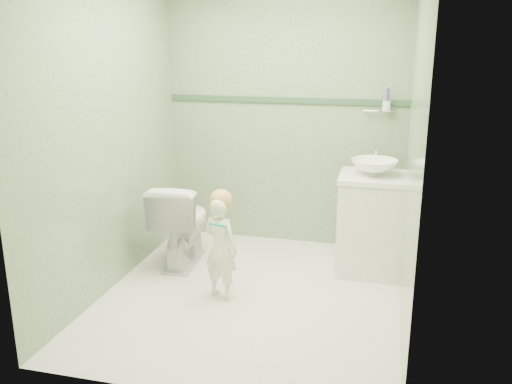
# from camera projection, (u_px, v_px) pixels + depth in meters

# --- Properties ---
(ground) EXTENTS (2.50, 2.50, 0.00)m
(ground) POSITION_uv_depth(u_px,v_px,m) (251.00, 296.00, 4.12)
(ground) COLOR silver
(ground) RESTS_ON ground
(room_shell) EXTENTS (2.50, 2.54, 2.40)m
(room_shell) POSITION_uv_depth(u_px,v_px,m) (251.00, 140.00, 3.80)
(room_shell) COLOR gray
(room_shell) RESTS_ON ground
(trim_stripe) EXTENTS (2.20, 0.02, 0.05)m
(trim_stripe) POSITION_uv_depth(u_px,v_px,m) (285.00, 100.00, 4.91)
(trim_stripe) COLOR #325034
(trim_stripe) RESTS_ON room_shell
(vanity) EXTENTS (0.52, 0.50, 0.80)m
(vanity) POSITION_uv_depth(u_px,v_px,m) (371.00, 225.00, 4.47)
(vanity) COLOR beige
(vanity) RESTS_ON ground
(counter) EXTENTS (0.54, 0.52, 0.04)m
(counter) POSITION_uv_depth(u_px,v_px,m) (374.00, 177.00, 4.36)
(counter) COLOR white
(counter) RESTS_ON vanity
(basin) EXTENTS (0.37, 0.37, 0.13)m
(basin) POSITION_uv_depth(u_px,v_px,m) (374.00, 167.00, 4.34)
(basin) COLOR white
(basin) RESTS_ON counter
(faucet) EXTENTS (0.03, 0.13, 0.18)m
(faucet) POSITION_uv_depth(u_px,v_px,m) (376.00, 153.00, 4.49)
(faucet) COLOR silver
(faucet) RESTS_ON counter
(cup_holder) EXTENTS (0.26, 0.07, 0.21)m
(cup_holder) POSITION_uv_depth(u_px,v_px,m) (386.00, 106.00, 4.66)
(cup_holder) COLOR silver
(cup_holder) RESTS_ON room_shell
(toilet) EXTENTS (0.46, 0.74, 0.73)m
(toilet) POSITION_uv_depth(u_px,v_px,m) (182.00, 223.00, 4.65)
(toilet) COLOR white
(toilet) RESTS_ON ground
(toddler) EXTENTS (0.33, 0.27, 0.79)m
(toddler) POSITION_uv_depth(u_px,v_px,m) (221.00, 248.00, 4.01)
(toddler) COLOR white
(toddler) RESTS_ON ground
(hair_cap) EXTENTS (0.17, 0.17, 0.17)m
(hair_cap) POSITION_uv_depth(u_px,v_px,m) (221.00, 201.00, 3.93)
(hair_cap) COLOR tan
(hair_cap) RESTS_ON toddler
(teal_toothbrush) EXTENTS (0.11, 0.14, 0.08)m
(teal_toothbrush) POSITION_uv_depth(u_px,v_px,m) (218.00, 224.00, 3.80)
(teal_toothbrush) COLOR #09937E
(teal_toothbrush) RESTS_ON toddler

